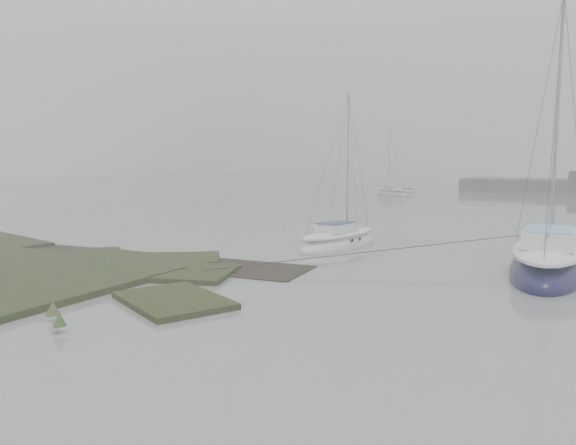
# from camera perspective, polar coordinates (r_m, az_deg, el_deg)

# --- Properties ---
(ground) EXTENTS (160.00, 160.00, 0.00)m
(ground) POSITION_cam_1_polar(r_m,az_deg,el_deg) (44.54, 14.34, 1.07)
(ground) COLOR gray
(ground) RESTS_ON ground
(sailboat_main) EXTENTS (2.83, 7.90, 11.04)m
(sailboat_main) POSITION_cam_1_polar(r_m,az_deg,el_deg) (22.67, 24.90, -3.90)
(sailboat_main) COLOR black
(sailboat_main) RESTS_ON ground
(sailboat_white) EXTENTS (2.82, 5.78, 7.82)m
(sailboat_white) POSITION_cam_1_polar(r_m,az_deg,el_deg) (26.54, 5.12, -2.02)
(sailboat_white) COLOR silver
(sailboat_white) RESTS_ON ground
(sailboat_far_a) EXTENTS (5.32, 4.91, 7.71)m
(sailboat_far_a) POSITION_cam_1_polar(r_m,az_deg,el_deg) (61.85, 10.51, 2.95)
(sailboat_far_a) COLOR silver
(sailboat_far_a) RESTS_ON ground
(sailboat_far_c) EXTENTS (5.15, 3.90, 7.05)m
(sailboat_far_c) POSITION_cam_1_polar(r_m,az_deg,el_deg) (68.04, 11.38, 3.25)
(sailboat_far_c) COLOR silver
(sailboat_far_c) RESTS_ON ground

